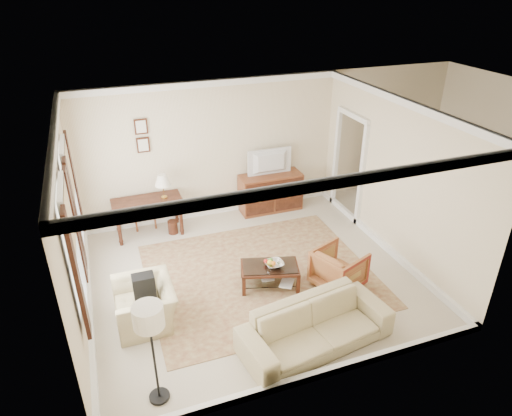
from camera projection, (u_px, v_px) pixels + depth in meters
room_shell at (250, 142)px, 6.90m from camera, size 5.51×5.01×2.91m
annex_bedroom at (423, 193)px, 10.21m from camera, size 3.00×2.70×2.90m
window_front at (73, 250)px, 5.93m from camera, size 0.12×1.56×1.80m
window_rear at (72, 198)px, 7.26m from camera, size 0.12×1.56×1.80m
doorway at (348, 168)px, 9.62m from camera, size 0.10×1.12×2.25m
rug at (260, 275)px, 8.04m from camera, size 3.86×3.32×0.01m
writing_desk at (147, 206)px, 9.03m from camera, size 1.36×0.68×0.74m
desk_chair at (143, 203)px, 9.35m from camera, size 0.49×0.49×1.05m
desk_lamp at (163, 187)px, 8.96m from camera, size 0.32×0.32×0.50m
framed_prints at (142, 136)px, 8.79m from camera, size 0.25×0.04×0.68m
sideboard at (270, 192)px, 10.06m from camera, size 1.36×0.52×0.84m
tv at (271, 155)px, 9.64m from camera, size 0.94×0.54×0.12m
coffee_table at (270, 270)px, 7.64m from camera, size 1.07×0.80×0.41m
fruit_bowl at (275, 263)px, 7.56m from camera, size 0.42×0.42×0.10m
book_a at (261, 277)px, 7.73m from camera, size 0.28×0.09×0.38m
book_b at (281, 282)px, 7.61m from camera, size 0.24×0.19×0.38m
striped_armchair at (339, 267)px, 7.61m from camera, size 0.91×0.94×0.76m
club_armchair at (144, 298)px, 6.79m from camera, size 0.65×0.99×0.87m
backpack at (144, 284)px, 6.71m from camera, size 0.31×0.37×0.40m
sofa at (316, 321)px, 6.37m from camera, size 2.26×0.97×0.86m
floor_lamp at (149, 324)px, 5.18m from camera, size 0.36×0.36×1.46m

